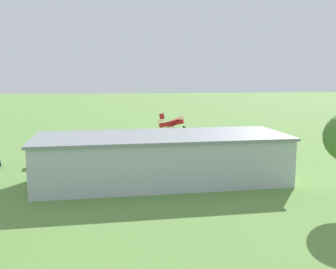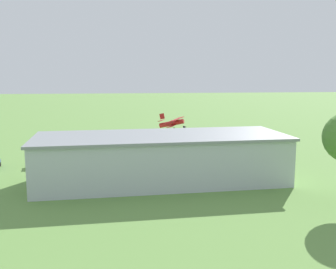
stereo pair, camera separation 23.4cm
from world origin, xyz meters
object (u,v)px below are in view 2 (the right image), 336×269
car_yellow (39,161)px  person_watching_takeoff (250,156)px  biplane (173,123)px  person_by_parked_cars (48,155)px  hangar (161,158)px  person_walking_on_apron (84,156)px  person_near_hangar_door (248,157)px

car_yellow → person_watching_takeoff: (-33.31, 0.52, -0.06)m
biplane → person_by_parked_cars: 34.38m
person_by_parked_cars → person_watching_takeoff: bearing=171.9°
hangar → biplane: 39.87m
car_yellow → person_walking_on_apron: (-6.51, -2.90, -0.07)m
person_walking_on_apron → person_by_parked_cars: 6.07m
biplane → person_watching_takeoff: size_ratio=5.37×
biplane → car_yellow: size_ratio=2.02×
person_by_parked_cars → person_near_hangar_door: 32.58m
car_yellow → person_walking_on_apron: bearing=-156.0°
person_walking_on_apron → person_by_parked_cars: size_ratio=0.92×
person_walking_on_apron → car_yellow: bearing=24.0°
hangar → person_by_parked_cars: hangar is taller
biplane → person_near_hangar_door: 31.03m
biplane → person_by_parked_cars: size_ratio=5.02×
person_by_parked_cars → person_watching_takeoff: 33.07m
hangar → person_walking_on_apron: hangar is taller
person_by_parked_cars → person_watching_takeoff: person_by_parked_cars is taller
person_watching_takeoff → car_yellow: bearing=-0.9°
biplane → person_by_parked_cars: biplane is taller
biplane → person_near_hangar_door: (-8.01, 29.92, -1.90)m
person_by_parked_cars → biplane: bearing=-134.6°
hangar → car_yellow: hangar is taller
car_yellow → person_by_parked_cars: (-0.57, -4.14, 0.00)m
person_walking_on_apron → person_watching_takeoff: (-26.80, 3.43, 0.01)m
biplane → car_yellow: biplane is taller
car_yellow → person_watching_takeoff: bearing=179.1°
person_watching_takeoff → person_walking_on_apron: bearing=-7.3°
person_walking_on_apron → person_near_hangar_door: bearing=170.8°
biplane → person_walking_on_apron: bearing=54.7°
hangar → car_yellow: bearing=-31.0°
biplane → person_walking_on_apron: (18.16, 25.68, -1.95)m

